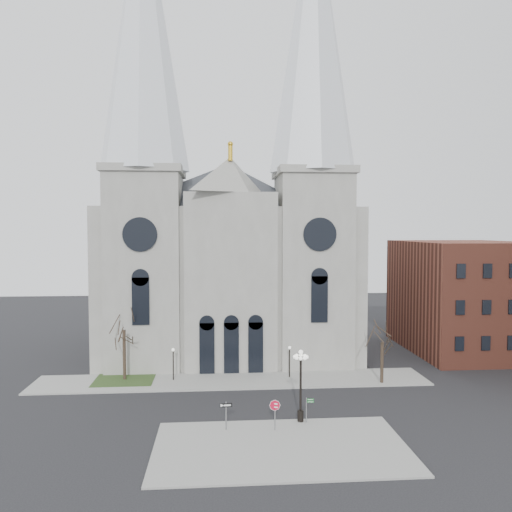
{
  "coord_description": "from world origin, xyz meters",
  "views": [
    {
      "loc": [
        -1.39,
        -39.29,
        15.47
      ],
      "look_at": [
        2.23,
        8.0,
        12.98
      ],
      "focal_mm": 35.0,
      "sensor_mm": 36.0,
      "label": 1
    }
  ],
  "objects": [
    {
      "name": "ground",
      "position": [
        0.0,
        0.0,
        0.0
      ],
      "size": [
        160.0,
        160.0,
        0.0
      ],
      "primitive_type": "plane",
      "color": "black",
      "rests_on": "ground"
    },
    {
      "name": "street_name_sign",
      "position": [
        5.66,
        -0.77,
        1.34
      ],
      "size": [
        0.64,
        0.09,
        2.0
      ],
      "rotation": [
        0.0,
        0.0,
        -0.05
      ],
      "color": "slate",
      "rests_on": "sidewalk_near"
    },
    {
      "name": "tree_right",
      "position": [
        15.0,
        9.0,
        4.47
      ],
      "size": [
        3.2,
        3.2,
        6.0
      ],
      "color": "black",
      "rests_on": "ground"
    },
    {
      "name": "one_way_sign",
      "position": [
        -0.82,
        -1.72,
        1.62
      ],
      "size": [
        0.96,
        0.11,
        2.18
      ],
      "rotation": [
        0.0,
        0.0,
        0.08
      ],
      "color": "slate",
      "rests_on": "sidewalk_near"
    },
    {
      "name": "globe_lamp",
      "position": [
        5.15,
        -0.5,
        3.78
      ],
      "size": [
        1.45,
        1.45,
        5.8
      ],
      "rotation": [
        0.0,
        0.0,
        -0.18
      ],
      "color": "black",
      "rests_on": "sidewalk_near"
    },
    {
      "name": "grass_patch",
      "position": [
        -11.0,
        12.0,
        0.09
      ],
      "size": [
        6.0,
        5.0,
        0.18
      ],
      "primitive_type": "cube",
      "color": "#28421C",
      "rests_on": "ground"
    },
    {
      "name": "ped_lamp_left",
      "position": [
        -6.0,
        11.5,
        2.33
      ],
      "size": [
        0.32,
        0.32,
        3.26
      ],
      "color": "black",
      "rests_on": "sidewalk_far"
    },
    {
      "name": "sidewalk_far",
      "position": [
        0.0,
        11.0,
        0.07
      ],
      "size": [
        40.0,
        6.0,
        0.14
      ],
      "primitive_type": "cube",
      "color": "gray",
      "rests_on": "ground"
    },
    {
      "name": "stop_sign",
      "position": [
        2.91,
        -2.07,
        1.83
      ],
      "size": [
        0.79,
        0.36,
        2.36
      ],
      "rotation": [
        0.0,
        0.0,
        -0.42
      ],
      "color": "slate",
      "rests_on": "sidewalk_near"
    },
    {
      "name": "sidewalk_near",
      "position": [
        3.0,
        -5.0,
        0.07
      ],
      "size": [
        18.0,
        10.0,
        0.14
      ],
      "primitive_type": "cube",
      "color": "gray",
      "rests_on": "ground"
    },
    {
      "name": "ped_lamp_right",
      "position": [
        6.0,
        11.5,
        2.33
      ],
      "size": [
        0.32,
        0.32,
        3.26
      ],
      "color": "black",
      "rests_on": "sidewalk_far"
    },
    {
      "name": "tree_left",
      "position": [
        -11.0,
        12.0,
        5.58
      ],
      "size": [
        3.2,
        3.2,
        7.5
      ],
      "color": "black",
      "rests_on": "ground"
    },
    {
      "name": "cathedral",
      "position": [
        0.0,
        22.86,
        18.48
      ],
      "size": [
        33.0,
        26.66,
        54.0
      ],
      "color": "gray",
      "rests_on": "ground"
    },
    {
      "name": "bg_building_brick",
      "position": [
        30.0,
        22.0,
        7.0
      ],
      "size": [
        14.0,
        18.0,
        14.0
      ],
      "primitive_type": "cube",
      "color": "brown",
      "rests_on": "ground"
    }
  ]
}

